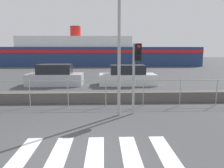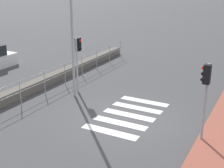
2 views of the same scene
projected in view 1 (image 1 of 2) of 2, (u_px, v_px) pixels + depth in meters
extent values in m
plane|color=#424244|center=(72.00, 157.00, 5.34)|extent=(160.00, 160.00, 0.00)
cube|color=silver|center=(21.00, 158.00, 5.30)|extent=(0.45, 2.40, 0.01)
cube|color=silver|center=(58.00, 157.00, 5.33)|extent=(0.45, 2.40, 0.01)
cube|color=silver|center=(95.00, 156.00, 5.36)|extent=(0.45, 2.40, 0.01)
cube|color=silver|center=(131.00, 156.00, 5.40)|extent=(0.45, 2.40, 0.01)
cube|color=silver|center=(167.00, 155.00, 5.43)|extent=(0.45, 2.40, 0.01)
cube|color=#605B54|center=(88.00, 97.00, 11.05)|extent=(21.44, 0.55, 0.51)
cylinder|color=#9EA0A3|center=(87.00, 81.00, 10.04)|extent=(19.30, 0.03, 0.03)
cylinder|color=#9EA0A3|center=(87.00, 92.00, 10.11)|extent=(19.30, 0.03, 0.03)
cylinder|color=#9EA0A3|center=(30.00, 93.00, 10.03)|extent=(0.04, 0.04, 1.27)
cylinder|color=#9EA0A3|center=(68.00, 93.00, 10.09)|extent=(0.04, 0.04, 1.27)
cylinder|color=#9EA0A3|center=(106.00, 93.00, 10.16)|extent=(0.04, 0.04, 1.27)
cylinder|color=#9EA0A3|center=(143.00, 93.00, 10.22)|extent=(0.04, 0.04, 1.27)
cylinder|color=#9EA0A3|center=(180.00, 92.00, 10.28)|extent=(0.04, 0.04, 1.27)
cylinder|color=#9EA0A3|center=(217.00, 92.00, 10.35)|extent=(0.04, 0.04, 1.27)
cylinder|color=#9EA0A3|center=(134.00, 79.00, 8.81)|extent=(0.10, 0.10, 2.86)
cube|color=black|center=(138.00, 52.00, 8.65)|extent=(0.24, 0.24, 0.68)
sphere|color=red|center=(139.00, 47.00, 8.48)|extent=(0.13, 0.13, 0.13)
sphere|color=black|center=(139.00, 52.00, 8.52)|extent=(0.13, 0.13, 0.13)
sphere|color=black|center=(139.00, 58.00, 8.55)|extent=(0.13, 0.13, 0.13)
cylinder|color=#9EA0A3|center=(119.00, 36.00, 8.32)|extent=(0.12, 0.12, 6.27)
cube|color=navy|center=(99.00, 56.00, 37.96)|extent=(33.59, 6.91, 3.15)
cube|color=white|center=(76.00, 42.00, 37.44)|extent=(18.81, 5.52, 1.73)
cube|color=red|center=(99.00, 51.00, 34.40)|extent=(33.59, 0.08, 0.50)
cylinder|color=red|center=(75.00, 32.00, 37.17)|extent=(1.80, 1.80, 1.80)
cube|color=#BCBCC1|center=(55.00, 79.00, 16.41)|extent=(4.08, 1.89, 0.87)
cube|color=#1E2328|center=(55.00, 69.00, 16.29)|extent=(2.45, 1.67, 0.71)
cube|color=silver|center=(127.00, 79.00, 16.61)|extent=(4.25, 1.88, 0.83)
cube|color=#1E2328|center=(127.00, 69.00, 16.50)|extent=(2.55, 1.65, 0.68)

